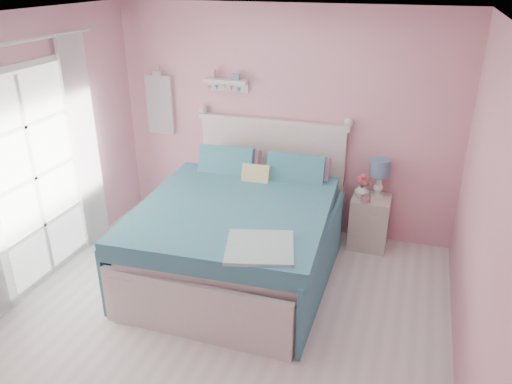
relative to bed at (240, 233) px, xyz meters
The scene contains 12 objects.
floor 1.18m from the bed, 84.12° to the right, with size 4.50×4.50×0.00m, color silver.
room_shell 1.59m from the bed, 84.12° to the right, with size 4.50×4.50×4.50m.
bed is the anchor object (origin of this frame).
nightstand 1.53m from the bed, 37.46° to the left, with size 0.42×0.42×0.61m.
table_lamp 1.68m from the bed, 38.39° to the left, with size 0.22×0.22×0.44m.
vase 1.46m from the bed, 39.80° to the left, with size 0.16×0.16×0.17m, color silver.
teacup 1.42m from the bed, 34.30° to the left, with size 0.10×0.10×0.08m, color #C4848C.
roses 1.48m from the bed, 39.73° to the left, with size 0.14×0.11×0.12m.
wall_shelf 1.79m from the bed, 116.72° to the left, with size 0.50×0.15×0.25m.
hanging_dress 2.05m from the bed, 142.90° to the left, with size 0.34×0.03×0.72m, color white.
french_door 2.08m from the bed, 159.55° to the right, with size 0.04×1.32×2.16m.
curtain_far 1.96m from the bed, behind, with size 0.04×0.40×2.32m, color white.
Camera 1 is at (1.47, -3.13, 2.94)m, focal length 35.00 mm.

